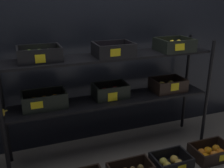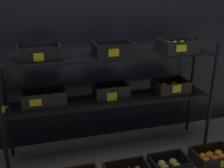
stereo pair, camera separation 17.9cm
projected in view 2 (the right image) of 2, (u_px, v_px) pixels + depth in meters
The scene contains 5 objects.
ground_plane at pixel (112, 150), 2.52m from camera, with size 10.00×10.00×0.00m, color #605B56.
storefront_wall at pixel (102, 36), 2.50m from camera, with size 4.23×0.12×2.10m, color black.
display_rack at pixel (108, 78), 2.26m from camera, with size 1.97×0.37×1.06m.
crate_ground_apple_gold at pixel (169, 166), 2.22m from camera, with size 0.33×0.24×0.12m.
crate_ground_orange at pixel (213, 158), 2.33m from camera, with size 0.36×0.25×0.12m.
Camera 2 is at (-0.58, -2.07, 1.46)m, focal length 41.66 mm.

